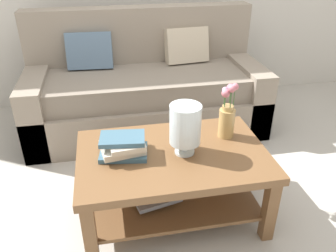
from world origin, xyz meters
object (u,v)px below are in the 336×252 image
coffee_table (172,171)px  couch (145,90)px  book_stack_main (124,146)px  flower_pitcher (227,116)px  glass_hurricane_vase (185,125)px

coffee_table → couch: bearing=89.8°
book_stack_main → flower_pitcher: (0.67, 0.10, 0.09)m
book_stack_main → coffee_table: bearing=-6.3°
flower_pitcher → couch: bearing=108.6°
couch → book_stack_main: size_ratio=6.91×
glass_hurricane_vase → flower_pitcher: bearing=24.7°
couch → book_stack_main: couch is taller
couch → flower_pitcher: bearing=-71.4°
coffee_table → book_stack_main: 0.35m
book_stack_main → glass_hurricane_vase: glass_hurricane_vase is taller
flower_pitcher → glass_hurricane_vase: bearing=-155.3°
flower_pitcher → book_stack_main: bearing=-171.8°
coffee_table → book_stack_main: size_ratio=3.76×
couch → glass_hurricane_vase: couch is taller
couch → coffee_table: bearing=-90.2°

